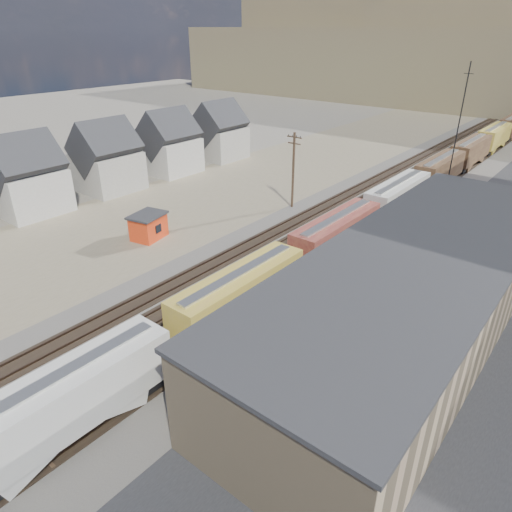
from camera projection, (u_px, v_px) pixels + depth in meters
The scene contains 10 objects.
ground at pixel (12, 424), 27.97m from camera, with size 300.00×300.00×0.00m, color #6B6356.
ballast_bed at pixel (376, 205), 62.64m from camera, with size 18.00×200.00×0.06m, color #4C4742.
dirt_yard at pixel (220, 193), 66.99m from camera, with size 24.00×180.00×0.03m, color #73684F.
rail_tracks at pixel (372, 203), 62.91m from camera, with size 11.40×200.00×0.24m.
freight_train at pixel (420, 182), 62.79m from camera, with size 3.00×119.74×4.46m.
warehouse at pixel (416, 290), 35.23m from camera, with size 12.40×40.40×7.25m.
utility_pole_north at pixel (293, 169), 59.52m from camera, with size 2.20×0.32×10.00m.
radio_mast at pixel (457, 132), 62.12m from camera, with size 1.20×0.16×18.00m.
townhouse_row at pixel (69, 170), 62.54m from camera, with size 8.15×68.16×10.47m.
maintenance_shed at pixel (148, 226), 52.06m from camera, with size 3.93×4.62×2.96m.
Camera 1 is at (24.50, -6.33, 21.79)m, focal length 32.00 mm.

